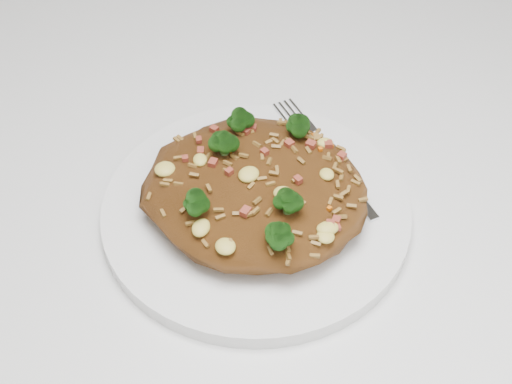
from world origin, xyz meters
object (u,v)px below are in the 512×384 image
(dining_table, at_px, (318,289))
(fork, at_px, (329,162))
(plate, at_px, (256,210))
(fried_rice, at_px, (256,183))

(dining_table, xyz_separation_m, fork, (-0.01, 0.06, 0.11))
(plate, relative_size, fork, 1.92)
(plate, distance_m, fork, 0.08)
(fork, bearing_deg, dining_table, -32.44)
(dining_table, bearing_deg, fried_rice, -173.03)
(fried_rice, bearing_deg, plate, 60.31)
(dining_table, height_order, plate, plate)
(dining_table, relative_size, fork, 9.17)
(dining_table, xyz_separation_m, plate, (-0.06, -0.01, 0.10))
(dining_table, height_order, fork, fork)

